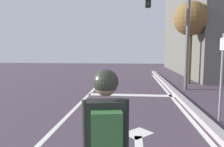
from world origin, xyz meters
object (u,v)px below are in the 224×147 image
at_px(skater, 106,134).
at_px(traffic_signal_mast, 170,19).
at_px(roadside_tree, 191,19).
at_px(street_sign_post, 222,65).

xyz_separation_m(skater, traffic_signal_mast, (1.95, 7.96, 2.18)).
bearing_deg(traffic_signal_mast, roadside_tree, 52.66).
height_order(traffic_signal_mast, roadside_tree, traffic_signal_mast).
relative_size(street_sign_post, roadside_tree, 0.50).
height_order(street_sign_post, roadside_tree, roadside_tree).
bearing_deg(skater, traffic_signal_mast, 76.20).
xyz_separation_m(traffic_signal_mast, roadside_tree, (1.39, 1.82, 0.22)).
relative_size(traffic_signal_mast, street_sign_post, 2.21).
height_order(skater, street_sign_post, street_sign_post).
distance_m(traffic_signal_mast, street_sign_post, 4.84).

